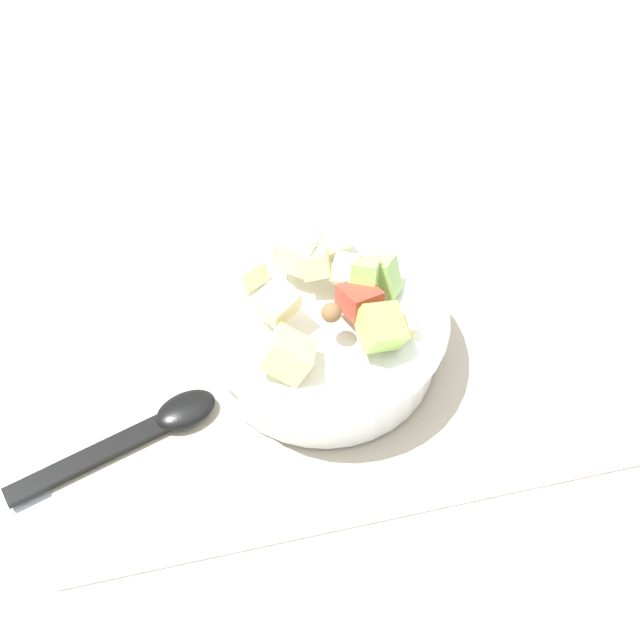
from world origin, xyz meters
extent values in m
plane|color=silver|center=(0.00, 0.00, 0.00)|extent=(2.40, 2.40, 0.00)
cube|color=#BCB299|center=(0.00, 0.00, 0.00)|extent=(0.52, 0.35, 0.01)
cylinder|color=white|center=(0.00, 0.00, 0.04)|extent=(0.21, 0.21, 0.06)
torus|color=white|center=(0.00, 0.00, 0.06)|extent=(0.23, 0.23, 0.02)
sphere|color=brown|center=(0.00, 0.02, 0.10)|extent=(0.03, 0.03, 0.02)
cube|color=beige|center=(0.06, -0.05, 0.08)|extent=(0.04, 0.04, 0.03)
cube|color=beige|center=(-0.02, -0.07, 0.08)|extent=(0.04, 0.04, 0.04)
cube|color=#93C160|center=(-0.06, -0.02, 0.08)|extent=(0.04, 0.05, 0.05)
cube|color=#BC3828|center=(-0.03, 0.01, 0.09)|extent=(0.04, 0.04, 0.03)
cube|color=beige|center=(0.00, -0.03, 0.09)|extent=(0.03, 0.04, 0.04)
cube|color=#9EC656|center=(-0.04, 0.04, 0.09)|extent=(0.04, 0.04, 0.04)
cube|color=#93C160|center=(-0.04, -0.01, 0.10)|extent=(0.03, 0.04, 0.04)
cube|color=beige|center=(0.01, -0.05, 0.09)|extent=(0.05, 0.05, 0.04)
cube|color=beige|center=(-0.03, -0.02, 0.09)|extent=(0.04, 0.04, 0.04)
cube|color=beige|center=(-0.06, 0.03, 0.07)|extent=(0.03, 0.03, 0.03)
cube|color=#E5D684|center=(0.04, 0.05, 0.08)|extent=(0.06, 0.05, 0.05)
cube|color=beige|center=(0.01, -0.08, 0.07)|extent=(0.04, 0.03, 0.03)
cube|color=beige|center=(0.04, 0.00, 0.09)|extent=(0.04, 0.05, 0.03)
ellipsoid|color=black|center=(0.14, 0.04, 0.01)|extent=(0.06, 0.05, 0.01)
cube|color=black|center=(0.22, 0.07, 0.01)|extent=(0.15, 0.06, 0.01)
camera|label=1|loc=(0.11, 0.48, 0.71)|focal=50.99mm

